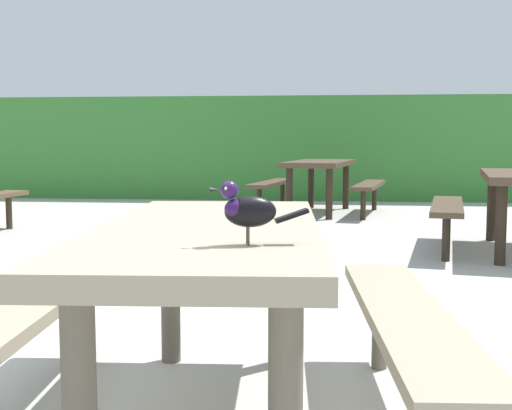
% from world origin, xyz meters
% --- Properties ---
extents(hedge_wall, '(28.00, 1.78, 1.78)m').
position_xyz_m(hedge_wall, '(0.00, 10.16, 0.89)').
color(hedge_wall, '#387A33').
rests_on(hedge_wall, ground).
extents(picnic_table_foreground, '(1.79, 1.85, 0.74)m').
position_xyz_m(picnic_table_foreground, '(0.32, 0.25, 0.56)').
color(picnic_table_foreground, gray).
rests_on(picnic_table_foreground, ground).
extents(bird_grackle, '(0.28, 0.11, 0.18)m').
position_xyz_m(bird_grackle, '(0.51, -0.19, 0.84)').
color(bird_grackle, black).
rests_on(bird_grackle, picnic_table_foreground).
extents(picnic_table_far_centre, '(1.96, 1.98, 0.74)m').
position_xyz_m(picnic_table_far_centre, '(0.62, 7.38, 0.56)').
color(picnic_table_far_centre, '#473828').
rests_on(picnic_table_far_centre, ground).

